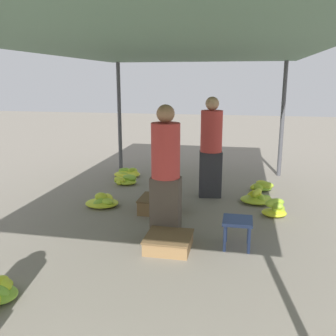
% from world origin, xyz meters
% --- Properties ---
extents(canopy_post_back_left, '(0.08, 0.08, 2.27)m').
position_xyz_m(canopy_post_back_left, '(-1.69, 6.78, 1.14)').
color(canopy_post_back_left, '#4C4C51').
rests_on(canopy_post_back_left, ground).
extents(canopy_post_back_right, '(0.08, 0.08, 2.27)m').
position_xyz_m(canopy_post_back_right, '(1.69, 6.78, 1.14)').
color(canopy_post_back_right, '#4C4C51').
rests_on(canopy_post_back_right, ground).
extents(canopy_tarp, '(3.79, 6.88, 0.04)m').
position_xyz_m(canopy_tarp, '(0.00, 3.54, 2.29)').
color(canopy_tarp, '#567A60').
rests_on(canopy_tarp, canopy_post_front_left).
extents(stool, '(0.34, 0.34, 0.35)m').
position_xyz_m(stool, '(0.93, 3.19, 0.29)').
color(stool, '#384C84').
rests_on(stool, ground).
extents(banana_pile_left_0, '(0.52, 0.63, 0.21)m').
position_xyz_m(banana_pile_left_0, '(-1.15, 4.29, 0.07)').
color(banana_pile_left_0, yellow).
rests_on(banana_pile_left_0, ground).
extents(banana_pile_left_2, '(0.47, 0.35, 0.19)m').
position_xyz_m(banana_pile_left_2, '(-1.20, 5.52, 0.07)').
color(banana_pile_left_2, '#BDD02A').
rests_on(banana_pile_left_2, ground).
extents(banana_pile_left_3, '(0.56, 0.46, 0.17)m').
position_xyz_m(banana_pile_left_3, '(-1.31, 6.10, 0.06)').
color(banana_pile_left_3, '#AAC82E').
rests_on(banana_pile_left_3, ground).
extents(banana_pile_right_0, '(0.44, 0.41, 0.18)m').
position_xyz_m(banana_pile_right_0, '(1.29, 5.60, 0.08)').
color(banana_pile_right_0, '#A5C62F').
rests_on(banana_pile_right_0, ground).
extents(banana_pile_right_1, '(0.37, 0.32, 0.26)m').
position_xyz_m(banana_pile_right_1, '(1.45, 4.34, 0.11)').
color(banana_pile_right_1, yellow).
rests_on(banana_pile_right_1, ground).
extents(banana_pile_right_2, '(0.52, 0.54, 0.23)m').
position_xyz_m(banana_pile_right_2, '(1.21, 4.93, 0.07)').
color(banana_pile_right_2, '#BACF2B').
rests_on(banana_pile_right_2, ground).
extents(crate_near, '(0.53, 0.53, 0.17)m').
position_xyz_m(crate_near, '(0.15, 2.99, 0.08)').
color(crate_near, olive).
rests_on(crate_near, ground).
extents(crate_mid, '(0.53, 0.53, 0.22)m').
position_xyz_m(crate_mid, '(-0.26, 4.21, 0.11)').
color(crate_mid, brown).
rests_on(crate_mid, ground).
extents(shopper_walking_mid, '(0.40, 0.40, 1.66)m').
position_xyz_m(shopper_walking_mid, '(0.44, 5.09, 0.86)').
color(shopper_walking_mid, '#2D2D33').
rests_on(shopper_walking_mid, ground).
extents(shopper_walking_far, '(0.37, 0.36, 1.64)m').
position_xyz_m(shopper_walking_far, '(0.04, 3.35, 0.85)').
color(shopper_walking_far, '#4C4238').
rests_on(shopper_walking_far, ground).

